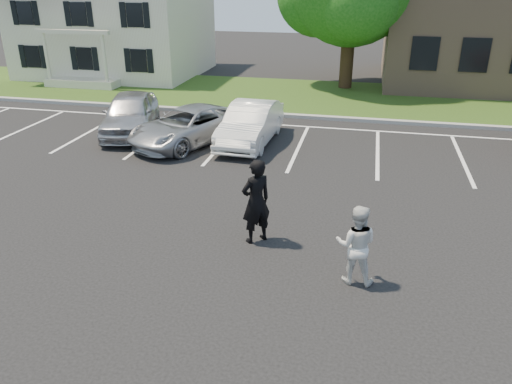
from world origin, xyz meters
TOP-DOWN VIEW (x-y plane):
  - ground_plane at (0.00, 0.00)m, footprint 90.00×90.00m
  - curb at (0.00, 12.00)m, footprint 40.00×0.30m
  - grass_strip at (0.00, 16.00)m, footprint 44.00×8.00m
  - stall_lines at (1.40, 8.95)m, footprint 34.00×5.36m
  - house at (-13.00, 19.97)m, footprint 10.30×9.22m
  - man_black_suit at (0.00, 0.99)m, footprint 0.87×0.87m
  - man_white_shirt at (2.32, -0.22)m, footprint 0.84×0.67m
  - car_silver_west at (-6.70, 8.37)m, footprint 3.05×4.94m
  - car_silver_minivan at (-4.04, 7.60)m, footprint 4.02×5.23m
  - car_white_sedan at (-1.82, 8.14)m, footprint 1.72×4.50m

SIDE VIEW (x-z plane):
  - ground_plane at x=0.00m, z-range 0.00..0.00m
  - stall_lines at x=1.40m, z-range 0.00..0.01m
  - grass_strip at x=0.00m, z-range 0.00..0.08m
  - curb at x=0.00m, z-range 0.00..0.15m
  - car_silver_minivan at x=-4.04m, z-range 0.00..1.32m
  - car_white_sedan at x=-1.82m, z-range 0.00..1.47m
  - car_silver_west at x=-6.70m, z-range 0.00..1.57m
  - man_white_shirt at x=2.32m, z-range 0.00..1.70m
  - man_black_suit at x=0.00m, z-range 0.00..2.04m
  - house at x=-13.00m, z-range 0.03..7.63m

